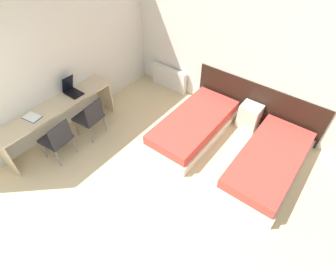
{
  "coord_description": "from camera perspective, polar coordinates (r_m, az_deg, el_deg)",
  "views": [
    {
      "loc": [
        1.93,
        -0.23,
        3.66
      ],
      "look_at": [
        0.0,
        2.28,
        0.55
      ],
      "focal_mm": 28.0,
      "sensor_mm": 36.0,
      "label": 1
    }
  ],
  "objects": [
    {
      "name": "chair_near_laptop",
      "position": [
        5.12,
        -16.58,
        3.83
      ],
      "size": [
        0.48,
        0.48,
        0.83
      ],
      "rotation": [
        0.0,
        0.0,
        0.1
      ],
      "color": "#232328",
      "rests_on": "ground_plane"
    },
    {
      "name": "wall_left",
      "position": [
        5.27,
        -21.68,
        15.42
      ],
      "size": [
        0.05,
        5.15,
        2.7
      ],
      "color": "silver",
      "rests_on": "ground_plane"
    },
    {
      "name": "laptop",
      "position": [
        5.31,
        -20.26,
        9.13
      ],
      "size": [
        0.36,
        0.24,
        0.34
      ],
      "rotation": [
        0.0,
        0.0,
        -0.0
      ],
      "color": "black",
      "rests_on": "desk"
    },
    {
      "name": "radiator",
      "position": [
        6.36,
        0.28,
        12.19
      ],
      "size": [
        0.92,
        0.12,
        0.52
      ],
      "color": "silver",
      "rests_on": "ground_plane"
    },
    {
      "name": "wall_back",
      "position": [
        5.33,
        13.15,
        17.69
      ],
      "size": [
        5.37,
        0.05,
        2.7
      ],
      "color": "silver",
      "rests_on": "ground_plane"
    },
    {
      "name": "open_notebook",
      "position": [
        5.02,
        -27.48,
        3.38
      ],
      "size": [
        0.33,
        0.25,
        0.02
      ],
      "rotation": [
        0.0,
        0.0,
        0.16
      ],
      "color": "#1E4793",
      "rests_on": "desk"
    },
    {
      "name": "headboard_panel",
      "position": [
        5.54,
        18.58,
        6.36
      ],
      "size": [
        2.61,
        0.03,
        0.88
      ],
      "color": "black",
      "rests_on": "ground_plane"
    },
    {
      "name": "bed_near_door",
      "position": [
        4.81,
        21.03,
        -5.69
      ],
      "size": [
        0.98,
        2.04,
        0.39
      ],
      "color": "beige",
      "rests_on": "ground_plane"
    },
    {
      "name": "bed_near_window",
      "position": [
        5.16,
        5.63,
        1.97
      ],
      "size": [
        0.98,
        2.04,
        0.39
      ],
      "color": "beige",
      "rests_on": "ground_plane"
    },
    {
      "name": "ground_plane",
      "position": [
        4.14,
        -21.54,
        -23.59
      ],
      "size": [
        20.0,
        20.0,
        0.0
      ],
      "primitive_type": "plane",
      "color": "beige"
    },
    {
      "name": "chair_near_notebook",
      "position": [
        4.88,
        -22.98,
        -0.72
      ],
      "size": [
        0.48,
        0.48,
        0.83
      ],
      "rotation": [
        0.0,
        0.0,
        0.1
      ],
      "color": "#232328",
      "rests_on": "ground_plane"
    },
    {
      "name": "desk",
      "position": [
        5.22,
        -22.91,
        4.5
      ],
      "size": [
        0.5,
        2.25,
        0.75
      ],
      "color": "#C6B28E",
      "rests_on": "ground_plane"
    },
    {
      "name": "nightstand",
      "position": [
        5.49,
        17.29,
        3.84
      ],
      "size": [
        0.39,
        0.35,
        0.51
      ],
      "color": "beige",
      "rests_on": "ground_plane"
    }
  ]
}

